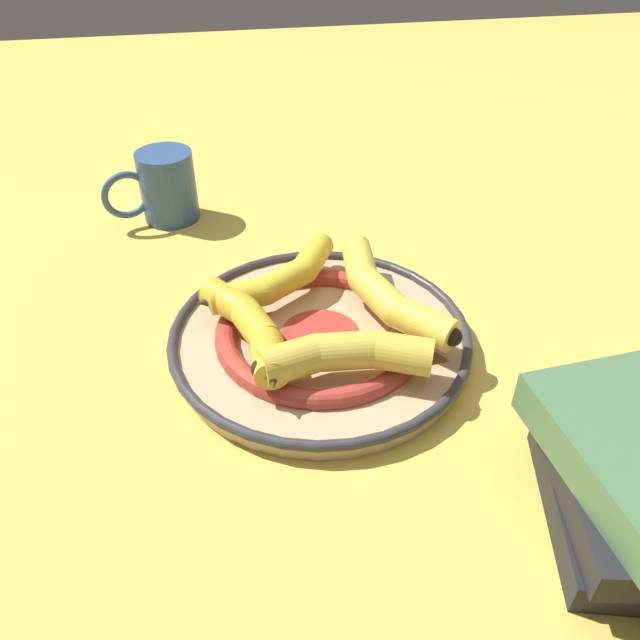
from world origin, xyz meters
TOP-DOWN VIEW (x-y plane):
  - ground_plane at (0.00, 0.00)m, footprint 2.80×2.80m
  - decorative_bowl at (-0.04, 0.01)m, footprint 0.32×0.32m
  - banana_a at (-0.02, -0.06)m, footprint 0.17×0.08m
  - banana_b at (-0.11, -0.02)m, footprint 0.12×0.16m
  - banana_c at (-0.06, 0.09)m, footprint 0.20×0.09m
  - banana_d at (0.03, 0.03)m, footprint 0.06×0.19m
  - coffee_mug at (-0.35, -0.14)m, footprint 0.08×0.13m

SIDE VIEW (x-z plane):
  - ground_plane at x=0.00m, z-range 0.00..0.00m
  - decorative_bowl at x=-0.04m, z-range 0.00..0.03m
  - banana_b at x=-0.11m, z-range 0.03..0.06m
  - banana_a at x=-0.02m, z-range 0.03..0.06m
  - banana_c at x=-0.06m, z-range 0.03..0.07m
  - coffee_mug at x=-0.35m, z-range 0.00..0.10m
  - banana_d at x=0.03m, z-range 0.03..0.07m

